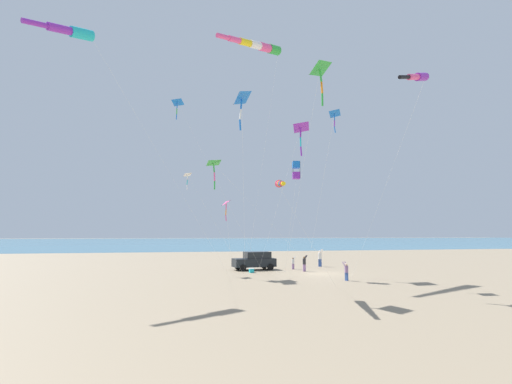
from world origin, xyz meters
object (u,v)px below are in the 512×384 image
Objects in this scene: kite_delta_magenta_far_left at (187,175)px; person_bystander_far at (293,262)px; kite_delta_rainbow_low_near at (213,163)px; parked_car at (255,261)px; cooler_box at (252,270)px; kite_delta_green_low_center at (178,103)px; kite_delta_long_streamer_left at (334,115)px; person_child_grey_jacket at (304,262)px; kite_delta_white_trailing at (300,128)px; kite_windsock_orange_high_right at (417,77)px; kite_delta_checkered_midright at (241,99)px; kite_windsock_black_fish_shape at (258,46)px; person_adult_flyer at (320,257)px; kite_windsock_yellow_midlevel at (280,184)px; kite_delta_blue_topmost at (226,203)px; kite_windsock_purple_drifting at (70,31)px; kite_delta_long_streamer_right at (319,69)px; kite_box_small_distant at (296,170)px; person_child_green_jacket at (346,270)px.

person_bystander_far is at bearing 100.91° from kite_delta_magenta_far_left.
parked_car is at bearing 134.66° from kite_delta_rainbow_low_near.
kite_delta_green_low_center reaches higher than cooler_box.
kite_delta_long_streamer_left is at bearing -1.17° from person_bystander_far.
kite_delta_rainbow_low_near is at bearing -76.46° from person_child_grey_jacket.
kite_delta_white_trailing is 0.96× the size of kite_windsock_orange_high_right.
kite_delta_white_trailing is 0.92× the size of kite_delta_checkered_midright.
kite_windsock_black_fish_shape is 9.40m from kite_delta_green_low_center.
cooler_box is 0.04× the size of kite_windsock_orange_high_right.
person_adult_flyer is 0.28× the size of kite_windsock_yellow_midlevel.
kite_delta_long_streamer_left reaches higher than kite_delta_blue_topmost.
parked_car is 25.59m from kite_windsock_purple_drifting.
kite_delta_rainbow_low_near is 12.84m from kite_delta_long_streamer_right.
kite_delta_green_low_center reaches higher than kite_delta_white_trailing.
kite_delta_long_streamer_right is (-2.34, 3.55, 8.51)m from kite_windsock_yellow_midlevel.
kite_delta_magenta_far_left is at bearing -142.74° from kite_delta_blue_topmost.
person_adult_flyer is (-2.24, 8.03, 0.13)m from parked_car.
kite_box_small_distant is (-6.90, 0.48, -6.00)m from kite_delta_long_streamer_right.
kite_windsock_black_fish_shape reaches higher than kite_delta_rainbow_low_near.
parked_car reaches higher than cooler_box.
kite_delta_long_streamer_right reaches higher than kite_delta_blue_topmost.
parked_car is 14.30m from kite_delta_white_trailing.
kite_delta_blue_topmost is at bearing -30.98° from parked_car.
kite_windsock_black_fish_shape is 1.23× the size of kite_windsock_purple_drifting.
person_adult_flyer is at bearing 167.66° from person_child_green_jacket.
kite_delta_white_trailing reaches higher than person_bystander_far.
cooler_box is 16.42m from kite_delta_long_streamer_left.
kite_delta_rainbow_low_near reaches higher than person_child_grey_jacket.
parked_car is 0.30× the size of kite_delta_checkered_midright.
kite_box_small_distant is at bearing -152.78° from kite_windsock_orange_high_right.
kite_delta_checkered_midright is (0.41, -5.62, -2.73)m from kite_delta_long_streamer_right.
kite_windsock_yellow_midlevel is 18.00m from kite_delta_green_low_center.
kite_delta_long_streamer_right is at bearing 6.04° from parked_car.
kite_windsock_black_fish_shape is (2.96, -5.31, 20.51)m from person_child_grey_jacket.
parked_car is 0.68× the size of kite_delta_blue_topmost.
kite_windsock_black_fish_shape is at bearing -127.61° from person_child_green_jacket.
kite_delta_green_low_center reaches higher than person_child_green_jacket.
person_child_green_jacket is 21.61m from kite_delta_green_low_center.
kite_delta_green_low_center is at bearing -115.20° from kite_box_small_distant.
kite_delta_green_low_center reaches higher than kite_delta_magenta_far_left.
kite_windsock_black_fish_shape is at bearing 113.93° from kite_windsock_purple_drifting.
kite_windsock_orange_high_right is (11.13, 11.00, 7.53)m from kite_delta_blue_topmost.
kite_box_small_distant reaches higher than person_bystander_far.
kite_delta_checkered_midright reaches higher than person_bystander_far.
kite_delta_long_streamer_left is at bearing -150.76° from kite_windsock_orange_high_right.
person_child_green_jacket is at bearing 57.40° from kite_delta_magenta_far_left.
person_child_grey_jacket is 19.09m from kite_delta_checkered_midright.
cooler_box is at bearing 93.38° from kite_delta_green_low_center.
kite_delta_blue_topmost is (6.36, -7.99, 5.56)m from person_bystander_far.
person_bystander_far is 0.08× the size of kite_delta_green_low_center.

